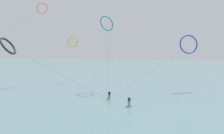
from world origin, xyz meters
TOP-DOWN VIEW (x-y plane):
  - sea_water at (0.00, 107.73)m, footprint 400.00×200.00m
  - surfer_lime at (-4.87, 37.12)m, footprint 1.40×0.60m
  - surfer_violet at (-0.24, 33.45)m, footprint 1.40×0.57m
  - kite_amber at (-23.11, 57.38)m, footprint 19.94×20.94m
  - kite_cobalt at (10.16, 52.43)m, footprint 17.32×16.72m
  - kite_teal at (-8.80, 47.45)m, footprint 6.09×12.04m
  - kite_coral at (-29.45, 51.15)m, footprint 3.04×42.05m
  - kite_charcoal at (-26.51, 35.25)m, footprint 23.54×4.82m

SIDE VIEW (x-z plane):
  - sea_water at x=0.00m, z-range 0.00..0.08m
  - surfer_lime at x=-4.87m, z-range -0.03..1.67m
  - surfer_violet at x=-0.24m, z-range -0.03..1.67m
  - kite_charcoal at x=-26.51m, z-range 4.24..16.53m
  - kite_cobalt at x=10.16m, z-range 4.31..17.55m
  - kite_amber at x=-23.11m, z-range 5.24..19.04m
  - kite_teal at x=-8.80m, z-range 7.07..24.77m
  - kite_coral at x=-29.45m, z-range 9.90..32.96m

